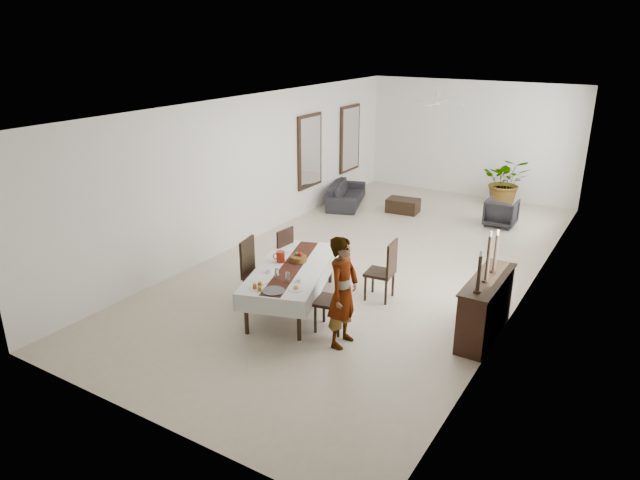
# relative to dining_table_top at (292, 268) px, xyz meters

# --- Properties ---
(floor) EXTENTS (6.00, 12.00, 0.00)m
(floor) POSITION_rel_dining_table_top_xyz_m (0.32, 2.53, -0.70)
(floor) COLOR beige
(floor) RESTS_ON ground
(ceiling) EXTENTS (6.00, 12.00, 0.02)m
(ceiling) POSITION_rel_dining_table_top_xyz_m (0.32, 2.53, 2.50)
(ceiling) COLOR white
(ceiling) RESTS_ON wall_back
(wall_back) EXTENTS (6.00, 0.02, 3.20)m
(wall_back) POSITION_rel_dining_table_top_xyz_m (0.32, 8.53, 0.90)
(wall_back) COLOR white
(wall_back) RESTS_ON floor
(wall_front) EXTENTS (6.00, 0.02, 3.20)m
(wall_front) POSITION_rel_dining_table_top_xyz_m (0.32, -3.47, 0.90)
(wall_front) COLOR white
(wall_front) RESTS_ON floor
(wall_left) EXTENTS (0.02, 12.00, 3.20)m
(wall_left) POSITION_rel_dining_table_top_xyz_m (-2.68, 2.53, 0.90)
(wall_left) COLOR white
(wall_left) RESTS_ON floor
(wall_right) EXTENTS (0.02, 12.00, 3.20)m
(wall_right) POSITION_rel_dining_table_top_xyz_m (3.32, 2.53, 0.90)
(wall_right) COLOR white
(wall_right) RESTS_ON floor
(dining_table_top) EXTENTS (1.63, 2.50, 0.05)m
(dining_table_top) POSITION_rel_dining_table_top_xyz_m (0.00, 0.00, 0.00)
(dining_table_top) COLOR black
(dining_table_top) RESTS_ON table_leg_fl
(table_leg_fl) EXTENTS (0.08, 0.08, 0.67)m
(table_leg_fl) POSITION_rel_dining_table_top_xyz_m (-0.06, -1.18, -0.36)
(table_leg_fl) COLOR black
(table_leg_fl) RESTS_ON floor
(table_leg_fr) EXTENTS (0.08, 0.08, 0.67)m
(table_leg_fr) POSITION_rel_dining_table_top_xyz_m (0.74, -0.91, -0.36)
(table_leg_fr) COLOR black
(table_leg_fr) RESTS_ON floor
(table_leg_bl) EXTENTS (0.08, 0.08, 0.67)m
(table_leg_bl) POSITION_rel_dining_table_top_xyz_m (-0.74, 0.91, -0.36)
(table_leg_bl) COLOR black
(table_leg_bl) RESTS_ON floor
(table_leg_br) EXTENTS (0.08, 0.08, 0.67)m
(table_leg_br) POSITION_rel_dining_table_top_xyz_m (0.06, 1.18, -0.36)
(table_leg_br) COLOR black
(table_leg_br) RESTS_ON floor
(tablecloth_top) EXTENTS (1.85, 2.71, 0.01)m
(tablecloth_top) POSITION_rel_dining_table_top_xyz_m (0.00, 0.00, 0.03)
(tablecloth_top) COLOR white
(tablecloth_top) RESTS_ON dining_table_top
(tablecloth_drape_left) EXTENTS (0.78, 2.37, 0.29)m
(tablecloth_drape_left) POSITION_rel_dining_table_top_xyz_m (-0.54, -0.17, -0.11)
(tablecloth_drape_left) COLOR white
(tablecloth_drape_left) RESTS_ON dining_table_top
(tablecloth_drape_right) EXTENTS (0.78, 2.37, 0.29)m
(tablecloth_drape_right) POSITION_rel_dining_table_top_xyz_m (0.54, 0.17, -0.11)
(tablecloth_drape_right) COLOR silver
(tablecloth_drape_right) RESTS_ON dining_table_top
(tablecloth_drape_near) EXTENTS (1.08, 0.36, 0.29)m
(tablecloth_drape_near) POSITION_rel_dining_table_top_xyz_m (0.38, -1.18, -0.11)
(tablecloth_drape_near) COLOR silver
(tablecloth_drape_near) RESTS_ON dining_table_top
(tablecloth_drape_far) EXTENTS (1.08, 0.36, 0.29)m
(tablecloth_drape_far) POSITION_rel_dining_table_top_xyz_m (-0.38, 1.18, -0.11)
(tablecloth_drape_far) COLOR silver
(tablecloth_drape_far) RESTS_ON dining_table_top
(table_runner) EXTENTS (1.07, 2.39, 0.00)m
(table_runner) POSITION_rel_dining_table_top_xyz_m (0.00, 0.00, 0.04)
(table_runner) COLOR #4F2116
(table_runner) RESTS_ON tablecloth_top
(red_pitcher) EXTENTS (0.18, 0.18, 0.19)m
(red_pitcher) POSITION_rel_dining_table_top_xyz_m (-0.27, 0.06, 0.13)
(red_pitcher) COLOR maroon
(red_pitcher) RESTS_ON tablecloth_top
(pitcher_handle) EXTENTS (0.12, 0.05, 0.12)m
(pitcher_handle) POSITION_rel_dining_table_top_xyz_m (-0.35, 0.04, 0.13)
(pitcher_handle) COLOR #9B1E0B
(pitcher_handle) RESTS_ON red_pitcher
(wine_glass_near) EXTENTS (0.07, 0.07, 0.16)m
(wine_glass_near) POSITION_rel_dining_table_top_xyz_m (0.30, -0.56, 0.12)
(wine_glass_near) COLOR silver
(wine_glass_near) RESTS_ON tablecloth_top
(wine_glass_mid) EXTENTS (0.07, 0.07, 0.16)m
(wine_glass_mid) POSITION_rel_dining_table_top_xyz_m (0.07, -0.53, 0.12)
(wine_glass_mid) COLOR white
(wine_glass_mid) RESTS_ON tablecloth_top
(teacup_right) EXTENTS (0.09, 0.09, 0.06)m
(teacup_right) POSITION_rel_dining_table_top_xyz_m (0.45, -0.46, 0.06)
(teacup_right) COLOR white
(teacup_right) RESTS_ON saucer_right
(saucer_right) EXTENTS (0.14, 0.14, 0.01)m
(saucer_right) POSITION_rel_dining_table_top_xyz_m (0.45, -0.46, 0.04)
(saucer_right) COLOR white
(saucer_right) RESTS_ON tablecloth_top
(teacup_left) EXTENTS (0.09, 0.09, 0.06)m
(teacup_left) POSITION_rel_dining_table_top_xyz_m (-0.17, -0.41, 0.06)
(teacup_left) COLOR white
(teacup_left) RESTS_ON saucer_left
(saucer_left) EXTENTS (0.14, 0.14, 0.01)m
(saucer_left) POSITION_rel_dining_table_top_xyz_m (-0.17, -0.41, 0.04)
(saucer_left) COLOR white
(saucer_left) RESTS_ON tablecloth_top
(plate_near_right) EXTENTS (0.23, 0.23, 0.01)m
(plate_near_right) POSITION_rel_dining_table_top_xyz_m (0.57, -0.73, 0.04)
(plate_near_right) COLOR white
(plate_near_right) RESTS_ON tablecloth_top
(bread_near_right) EXTENTS (0.09, 0.09, 0.09)m
(bread_near_right) POSITION_rel_dining_table_top_xyz_m (0.57, -0.73, 0.07)
(bread_near_right) COLOR tan
(bread_near_right) RESTS_ON plate_near_right
(plate_near_left) EXTENTS (0.23, 0.23, 0.01)m
(plate_near_left) POSITION_rel_dining_table_top_xyz_m (-0.05, -0.78, 0.04)
(plate_near_left) COLOR white
(plate_near_left) RESTS_ON tablecloth_top
(plate_far_left) EXTENTS (0.23, 0.23, 0.01)m
(plate_far_left) POSITION_rel_dining_table_top_xyz_m (-0.46, 0.41, 0.04)
(plate_far_left) COLOR silver
(plate_far_left) RESTS_ON tablecloth_top
(serving_tray) EXTENTS (0.35, 0.35, 0.02)m
(serving_tray) POSITION_rel_dining_table_top_xyz_m (0.31, -0.96, 0.04)
(serving_tray) COLOR #424247
(serving_tray) RESTS_ON tablecloth_top
(jam_jar_a) EXTENTS (0.06, 0.06, 0.07)m
(jam_jar_a) POSITION_rel_dining_table_top_xyz_m (0.12, -1.05, 0.07)
(jam_jar_a) COLOR #966415
(jam_jar_a) RESTS_ON tablecloth_top
(jam_jar_b) EXTENTS (0.06, 0.06, 0.07)m
(jam_jar_b) POSITION_rel_dining_table_top_xyz_m (0.01, -1.03, 0.07)
(jam_jar_b) COLOR #8D4514
(jam_jar_b) RESTS_ON tablecloth_top
(jam_jar_c) EXTENTS (0.06, 0.06, 0.07)m
(jam_jar_c) POSITION_rel_dining_table_top_xyz_m (0.03, -0.92, 0.07)
(jam_jar_c) COLOR #855813
(jam_jar_c) RESTS_ON tablecloth_top
(fruit_basket) EXTENTS (0.29, 0.29, 0.10)m
(fruit_basket) POSITION_rel_dining_table_top_xyz_m (-0.03, 0.24, 0.08)
(fruit_basket) COLOR brown
(fruit_basket) RESTS_ON tablecloth_top
(fruit_red) EXTENTS (0.09, 0.09, 0.09)m
(fruit_red) POSITION_rel_dining_table_top_xyz_m (-0.01, 0.27, 0.16)
(fruit_red) COLOR maroon
(fruit_red) RESTS_ON fruit_basket
(fruit_green) EXTENTS (0.08, 0.08, 0.08)m
(fruit_green) POSITION_rel_dining_table_top_xyz_m (-0.07, 0.26, 0.16)
(fruit_green) COLOR #4B7924
(fruit_green) RESTS_ON fruit_basket
(chair_right_near_seat) EXTENTS (0.54, 0.54, 0.05)m
(chair_right_near_seat) POSITION_rel_dining_table_top_xyz_m (0.98, -0.36, -0.21)
(chair_right_near_seat) COLOR black
(chair_right_near_seat) RESTS_ON chair_right_near_leg_fl
(chair_right_near_leg_fl) EXTENTS (0.05, 0.05, 0.46)m
(chair_right_near_leg_fl) POSITION_rel_dining_table_top_xyz_m (1.20, -0.52, -0.47)
(chair_right_near_leg_fl) COLOR black
(chair_right_near_leg_fl) RESTS_ON floor
(chair_right_near_leg_fr) EXTENTS (0.05, 0.05, 0.46)m
(chair_right_near_leg_fr) POSITION_rel_dining_table_top_xyz_m (1.14, -0.14, -0.47)
(chair_right_near_leg_fr) COLOR black
(chair_right_near_leg_fr) RESTS_ON floor
(chair_right_near_leg_bl) EXTENTS (0.05, 0.05, 0.46)m
(chair_right_near_leg_bl) POSITION_rel_dining_table_top_xyz_m (0.83, -0.59, -0.47)
(chair_right_near_leg_bl) COLOR black
(chair_right_near_leg_bl) RESTS_ON floor
(chair_right_near_leg_br) EXTENTS (0.05, 0.05, 0.46)m
(chair_right_near_leg_br) POSITION_rel_dining_table_top_xyz_m (0.76, -0.21, -0.47)
(chair_right_near_leg_br) COLOR black
(chair_right_near_leg_br) RESTS_ON floor
(chair_right_near_back) EXTENTS (0.13, 0.46, 0.59)m
(chair_right_near_back) POSITION_rel_dining_table_top_xyz_m (1.19, -0.33, 0.10)
(chair_right_near_back) COLOR black
(chair_right_near_back) RESTS_ON chair_right_near_seat
(chair_right_far_seat) EXTENTS (0.51, 0.51, 0.05)m
(chair_right_far_seat) POSITION_rel_dining_table_top_xyz_m (1.15, 1.04, -0.21)
(chair_right_far_seat) COLOR black
(chair_right_far_seat) RESTS_ON chair_right_far_leg_fl
(chair_right_far_leg_fl) EXTENTS (0.05, 0.05, 0.46)m
(chair_right_far_leg_fl) POSITION_rel_dining_table_top_xyz_m (1.35, 0.87, -0.47)
(chair_right_far_leg_fl) COLOR black
(chair_right_far_leg_fl) RESTS_ON floor
(chair_right_far_leg_fr) EXTENTS (0.05, 0.05, 0.46)m
(chair_right_far_leg_fr) POSITION_rel_dining_table_top_xyz_m (1.31, 1.25, -0.47)
(chair_right_far_leg_fr) COLOR black
(chair_right_far_leg_fr) RESTS_ON floor
(chair_right_far_leg_bl) EXTENTS (0.05, 0.05, 0.46)m
(chair_right_far_leg_bl) POSITION_rel_dining_table_top_xyz_m (0.98, 0.83, -0.47)
(chair_right_far_leg_bl) COLOR black
(chair_right_far_leg_bl) RESTS_ON floor
(chair_right_far_leg_br) EXTENTS (0.05, 0.05, 0.46)m
(chair_right_far_leg_br) POSITION_rel_dining_table_top_xyz_m (0.94, 1.21, -0.47)
(chair_right_far_leg_br) COLOR black
(chair_right_far_leg_br) RESTS_ON floor
(chair_right_far_back) EXTENTS (0.09, 0.47, 0.59)m
(chair_right_far_back) POSITION_rel_dining_table_top_xyz_m (1.35, 1.06, 0.10)
(chair_right_far_back) COLOR black
(chair_right_far_back) RESTS_ON chair_right_far_seat
(chair_left_near_seat) EXTENTS (0.57, 0.57, 0.06)m
(chair_left_near_seat) POSITION_rel_dining_table_top_xyz_m (-0.55, -0.18, -0.19)
(chair_left_near_seat) COLOR black
(chair_left_near_seat) RESTS_ON chair_left_near_leg_fl
(chair_left_near_leg_fl) EXTENTS (0.06, 0.06, 0.48)m
(chair_left_near_leg_fl) POSITION_rel_dining_table_top_xyz_m (-0.78, -0.03, -0.46)
(chair_left_near_leg_fl) COLOR black
(chair_left_near_leg_fl) RESTS_ON floor
(chair_left_near_leg_fr) EXTENTS (0.06, 0.06, 0.48)m
(chair_left_near_leg_fr) POSITION_rel_dining_table_top_xyz_m (-0.70, -0.42, -0.46)
(chair_left_near_leg_fr) COLOR black
(chair_left_near_leg_fr) RESTS_ON floor
(chair_left_near_leg_bl) EXTENTS (0.06, 0.06, 0.48)m
(chair_left_near_leg_bl) POSITION_rel_dining_table_top_xyz_m (-0.39, 0.05, -0.46)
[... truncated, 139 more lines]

